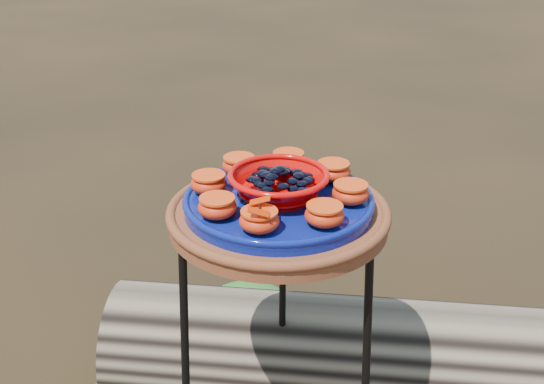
# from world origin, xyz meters

# --- Properties ---
(plant_stand) EXTENTS (0.44, 0.44, 0.70)m
(plant_stand) POSITION_xyz_m (0.00, 0.00, 0.35)
(plant_stand) COLOR black
(plant_stand) RESTS_ON ground
(terracotta_saucer) EXTENTS (0.42, 0.42, 0.03)m
(terracotta_saucer) POSITION_xyz_m (0.00, 0.00, 0.72)
(terracotta_saucer) COLOR brown
(terracotta_saucer) RESTS_ON plant_stand
(cobalt_plate) EXTENTS (0.36, 0.36, 0.02)m
(cobalt_plate) POSITION_xyz_m (0.00, 0.00, 0.75)
(cobalt_plate) COLOR #0E0753
(cobalt_plate) RESTS_ON terracotta_saucer
(red_bowl) EXTENTS (0.18, 0.18, 0.05)m
(red_bowl) POSITION_xyz_m (0.00, 0.00, 0.78)
(red_bowl) COLOR red
(red_bowl) RESTS_ON cobalt_plate
(glass_gems) EXTENTS (0.14, 0.14, 0.02)m
(glass_gems) POSITION_xyz_m (0.00, 0.00, 0.82)
(glass_gems) COLOR black
(glass_gems) RESTS_ON red_bowl
(orange_half_0) EXTENTS (0.07, 0.07, 0.04)m
(orange_half_0) POSITION_xyz_m (-0.03, -0.13, 0.78)
(orange_half_0) COLOR red
(orange_half_0) RESTS_ON cobalt_plate
(orange_half_1) EXTENTS (0.07, 0.07, 0.04)m
(orange_half_1) POSITION_xyz_m (0.09, -0.10, 0.78)
(orange_half_1) COLOR red
(orange_half_1) RESTS_ON cobalt_plate
(orange_half_2) EXTENTS (0.07, 0.07, 0.04)m
(orange_half_2) POSITION_xyz_m (0.13, -0.01, 0.78)
(orange_half_2) COLOR red
(orange_half_2) RESTS_ON cobalt_plate
(orange_half_3) EXTENTS (0.07, 0.07, 0.04)m
(orange_half_3) POSITION_xyz_m (0.10, 0.09, 0.78)
(orange_half_3) COLOR red
(orange_half_3) RESTS_ON cobalt_plate
(orange_half_4) EXTENTS (0.07, 0.07, 0.04)m
(orange_half_4) POSITION_xyz_m (0.01, 0.13, 0.78)
(orange_half_4) COLOR red
(orange_half_4) RESTS_ON cobalt_plate
(orange_half_5) EXTENTS (0.07, 0.07, 0.04)m
(orange_half_5) POSITION_xyz_m (-0.09, 0.10, 0.78)
(orange_half_5) COLOR red
(orange_half_5) RESTS_ON cobalt_plate
(orange_half_6) EXTENTS (0.07, 0.07, 0.04)m
(orange_half_6) POSITION_xyz_m (-0.13, 0.01, 0.78)
(orange_half_6) COLOR red
(orange_half_6) RESTS_ON cobalt_plate
(orange_half_7) EXTENTS (0.07, 0.07, 0.04)m
(orange_half_7) POSITION_xyz_m (-0.10, -0.09, 0.78)
(orange_half_7) COLOR red
(orange_half_7) RESTS_ON cobalt_plate
(butterfly) EXTENTS (0.08, 0.05, 0.01)m
(butterfly) POSITION_xyz_m (-0.03, -0.13, 0.80)
(butterfly) COLOR red
(butterfly) RESTS_ON orange_half_0
(driftwood_log) EXTENTS (1.79, 0.56, 0.33)m
(driftwood_log) POSITION_xyz_m (0.43, 0.25, 0.17)
(driftwood_log) COLOR black
(driftwood_log) RESTS_ON ground
(foliage_back) EXTENTS (0.30, 0.30, 0.15)m
(foliage_back) POSITION_xyz_m (-0.12, 0.59, 0.07)
(foliage_back) COLOR #276B29
(foliage_back) RESTS_ON ground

